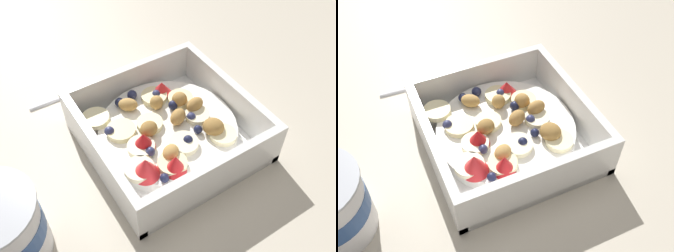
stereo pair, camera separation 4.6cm
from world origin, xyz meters
TOP-DOWN VIEW (x-y plane):
  - ground_plane at (0.00, 0.00)m, footprint 2.40×2.40m
  - fruit_bowl at (-0.01, 0.01)m, footprint 0.19×0.19m
  - spoon at (0.13, 0.01)m, footprint 0.03×0.17m

SIDE VIEW (x-z plane):
  - ground_plane at x=0.00m, z-range 0.00..0.00m
  - spoon at x=0.13m, z-range 0.00..0.01m
  - fruit_bowl at x=-0.01m, z-range -0.01..0.05m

